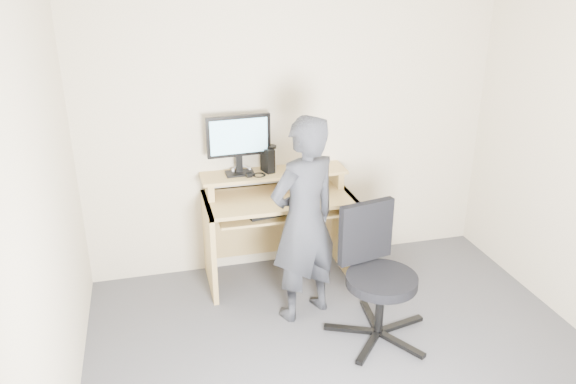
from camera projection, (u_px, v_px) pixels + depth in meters
name	position (u px, v px, depth m)	size (l,w,h in m)	color
back_wall	(293.00, 125.00, 4.67)	(3.50, 0.02, 2.50)	beige
desk	(276.00, 215.00, 4.69)	(1.20, 0.60, 0.91)	tan
monitor	(239.00, 140.00, 4.45)	(0.52, 0.14, 0.49)	black
external_drive	(268.00, 160.00, 4.58)	(0.07, 0.13, 0.20)	black
travel_mug	(271.00, 160.00, 4.60)	(0.09, 0.09, 0.20)	#B5B5BA
smartphone	(314.00, 169.00, 4.67)	(0.07, 0.13, 0.01)	black
charger	(249.00, 175.00, 4.50)	(0.04, 0.04, 0.04)	black
headphones	(241.00, 171.00, 4.62)	(0.16, 0.16, 0.02)	silver
keyboard	(275.00, 211.00, 4.49)	(0.46, 0.18, 0.03)	black
mouse	(318.00, 195.00, 4.52)	(0.10, 0.06, 0.04)	black
office_chair	(376.00, 269.00, 3.92)	(0.75, 0.74, 0.95)	black
person	(304.00, 221.00, 4.05)	(0.57, 0.37, 1.56)	black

